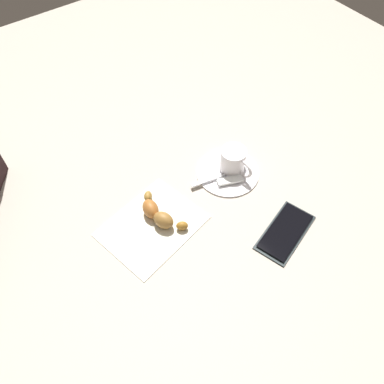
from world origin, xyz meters
TOP-DOWN VIEW (x-y plane):
  - ground_plane at (0.00, 0.00)m, footprint 1.80×1.80m
  - saucer at (-0.11, 0.00)m, footprint 0.14×0.14m
  - espresso_cup at (-0.12, 0.00)m, footprint 0.06×0.09m
  - teaspoon at (-0.10, 0.01)m, footprint 0.14×0.04m
  - sugar_packet at (-0.09, 0.03)m, footprint 0.06×0.04m
  - napkin at (0.11, 0.02)m, footprint 0.23×0.19m
  - croissant at (0.09, 0.01)m, footprint 0.07×0.13m
  - cell_phone at (-0.10, 0.19)m, footprint 0.16×0.11m

SIDE VIEW (x-z plane):
  - ground_plane at x=0.00m, z-range 0.00..0.00m
  - napkin at x=0.11m, z-range 0.00..0.00m
  - cell_phone at x=-0.10m, z-range 0.00..0.01m
  - saucer at x=-0.11m, z-range 0.00..0.01m
  - teaspoon at x=-0.10m, z-range 0.01..0.02m
  - sugar_packet at x=-0.09m, z-range 0.01..0.02m
  - croissant at x=0.09m, z-range 0.00..0.04m
  - espresso_cup at x=-0.12m, z-range 0.01..0.07m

